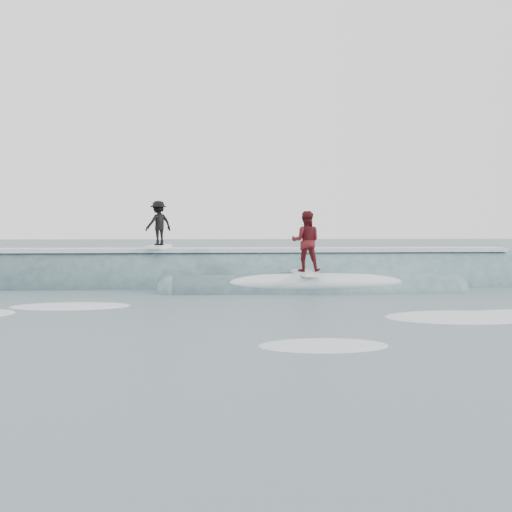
{
  "coord_description": "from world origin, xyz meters",
  "views": [
    {
      "loc": [
        -1.19,
        -13.56,
        2.11
      ],
      "look_at": [
        0.0,
        5.68,
        1.1
      ],
      "focal_mm": 40.0,
      "sensor_mm": 36.0,
      "label": 1
    }
  ],
  "objects": [
    {
      "name": "surfer_red",
      "position": [
        1.52,
        4.48,
        1.55
      ],
      "size": [
        1.04,
        2.05,
        2.03
      ],
      "color": "silver",
      "rests_on": "ground"
    },
    {
      "name": "breaking_wave",
      "position": [
        0.21,
        6.41,
        0.03
      ],
      "size": [
        23.18,
        4.05,
        2.54
      ],
      "color": "#3C5B65",
      "rests_on": "ground"
    },
    {
      "name": "surfer_black",
      "position": [
        -3.37,
        6.68,
        2.13
      ],
      "size": [
        1.15,
        2.05,
        1.66
      ],
      "color": "silver",
      "rests_on": "ground"
    },
    {
      "name": "ground",
      "position": [
        0.0,
        0.0,
        0.0
      ],
      "size": [
        160.0,
        160.0,
        0.0
      ],
      "primitive_type": "plane",
      "color": "#415C5F",
      "rests_on": "ground"
    },
    {
      "name": "whitewater",
      "position": [
        0.54,
        -0.83,
        0.0
      ],
      "size": [
        15.68,
        7.63,
        0.1
      ],
      "color": "white",
      "rests_on": "ground"
    },
    {
      "name": "far_swells",
      "position": [
        -0.92,
        17.65,
        0.0
      ],
      "size": [
        41.32,
        8.65,
        0.8
      ],
      "color": "#3C5B65",
      "rests_on": "ground"
    }
  ]
}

